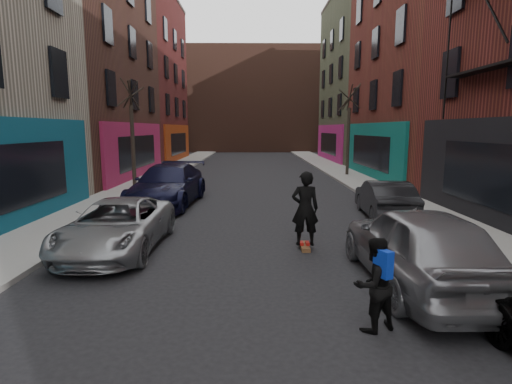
{
  "coord_description": "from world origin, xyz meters",
  "views": [
    {
      "loc": [
        -0.12,
        -2.44,
        3.15
      ],
      "look_at": [
        -0.03,
        7.29,
        1.6
      ],
      "focal_mm": 28.0,
      "sensor_mm": 36.0,
      "label": 1
    }
  ],
  "objects_px": {
    "tree_right_far": "(349,123)",
    "skateboarder": "(305,208)",
    "skateboard": "(304,246)",
    "parked_left_far": "(117,226)",
    "parked_right_far": "(418,245)",
    "parked_left_end": "(168,185)",
    "parked_right_end": "(385,199)",
    "pedestrian": "(374,284)",
    "tree_left_far": "(132,124)"
  },
  "relations": [
    {
      "from": "parked_right_end",
      "to": "skateboarder",
      "type": "distance_m",
      "value": 5.02
    },
    {
      "from": "parked_left_end",
      "to": "skateboarder",
      "type": "distance_m",
      "value": 7.88
    },
    {
      "from": "parked_left_end",
      "to": "tree_right_far",
      "type": "bearing_deg",
      "value": 49.81
    },
    {
      "from": "parked_left_far",
      "to": "skateboarder",
      "type": "xyz_separation_m",
      "value": [
        4.89,
        0.11,
        0.42
      ]
    },
    {
      "from": "parked_right_end",
      "to": "pedestrian",
      "type": "height_order",
      "value": "pedestrian"
    },
    {
      "from": "tree_left_far",
      "to": "parked_right_far",
      "type": "height_order",
      "value": "tree_left_far"
    },
    {
      "from": "parked_left_end",
      "to": "skateboard",
      "type": "bearing_deg",
      "value": -47.47
    },
    {
      "from": "skateboard",
      "to": "pedestrian",
      "type": "relative_size",
      "value": 0.53
    },
    {
      "from": "parked_right_end",
      "to": "skateboard",
      "type": "xyz_separation_m",
      "value": [
        -3.34,
        -3.72,
        -0.62
      ]
    },
    {
      "from": "tree_left_far",
      "to": "parked_left_far",
      "type": "xyz_separation_m",
      "value": [
        2.57,
        -10.32,
        -2.72
      ]
    },
    {
      "from": "parked_right_end",
      "to": "skateboarder",
      "type": "relative_size",
      "value": 2.07
    },
    {
      "from": "parked_right_far",
      "to": "skateboard",
      "type": "distance_m",
      "value": 3.29
    },
    {
      "from": "parked_left_far",
      "to": "parked_right_end",
      "type": "relative_size",
      "value": 1.16
    },
    {
      "from": "tree_left_far",
      "to": "tree_right_far",
      "type": "xyz_separation_m",
      "value": [
        12.4,
        6.0,
        0.15
      ]
    },
    {
      "from": "parked_right_far",
      "to": "skateboarder",
      "type": "distance_m",
      "value": 3.21
    },
    {
      "from": "tree_right_far",
      "to": "skateboard",
      "type": "bearing_deg",
      "value": -106.95
    },
    {
      "from": "skateboard",
      "to": "skateboarder",
      "type": "xyz_separation_m",
      "value": [
        0.0,
        0.0,
        1.03
      ]
    },
    {
      "from": "pedestrian",
      "to": "skateboard",
      "type": "bearing_deg",
      "value": -107.08
    },
    {
      "from": "pedestrian",
      "to": "tree_left_far",
      "type": "bearing_deg",
      "value": -85.13
    },
    {
      "from": "parked_right_far",
      "to": "pedestrian",
      "type": "bearing_deg",
      "value": 50.86
    },
    {
      "from": "tree_left_far",
      "to": "parked_right_end",
      "type": "xyz_separation_m",
      "value": [
        10.8,
        -6.49,
        -2.71
      ]
    },
    {
      "from": "parked_left_far",
      "to": "parked_right_far",
      "type": "distance_m",
      "value": 7.25
    },
    {
      "from": "pedestrian",
      "to": "parked_right_far",
      "type": "bearing_deg",
      "value": -152.19
    },
    {
      "from": "tree_right_far",
      "to": "pedestrian",
      "type": "bearing_deg",
      "value": -102.15
    },
    {
      "from": "tree_right_far",
      "to": "pedestrian",
      "type": "height_order",
      "value": "tree_right_far"
    },
    {
      "from": "skateboarder",
      "to": "tree_left_far",
      "type": "bearing_deg",
      "value": -54.12
    },
    {
      "from": "tree_left_far",
      "to": "skateboard",
      "type": "xyz_separation_m",
      "value": [
        7.46,
        -10.21,
        -3.33
      ]
    },
    {
      "from": "tree_left_far",
      "to": "parked_right_far",
      "type": "relative_size",
      "value": 1.33
    },
    {
      "from": "parked_left_far",
      "to": "pedestrian",
      "type": "xyz_separation_m",
      "value": [
        5.41,
        -4.23,
        0.1
      ]
    },
    {
      "from": "parked_right_end",
      "to": "skateboarder",
      "type": "height_order",
      "value": "skateboarder"
    },
    {
      "from": "parked_right_end",
      "to": "tree_right_far",
      "type": "bearing_deg",
      "value": -92.77
    },
    {
      "from": "parked_right_far",
      "to": "tree_right_far",
      "type": "bearing_deg",
      "value": -99.89
    },
    {
      "from": "tree_left_far",
      "to": "parked_left_end",
      "type": "distance_m",
      "value": 5.42
    },
    {
      "from": "parked_left_far",
      "to": "tree_right_far",
      "type": "bearing_deg",
      "value": 59.47
    },
    {
      "from": "skateboarder",
      "to": "tree_right_far",
      "type": "bearing_deg",
      "value": -107.22
    },
    {
      "from": "tree_right_far",
      "to": "pedestrian",
      "type": "xyz_separation_m",
      "value": [
        -4.43,
        -20.55,
        -2.77
      ]
    },
    {
      "from": "tree_left_far",
      "to": "parked_left_end",
      "type": "bearing_deg",
      "value": -57.42
    },
    {
      "from": "parked_left_far",
      "to": "parked_left_end",
      "type": "relative_size",
      "value": 0.82
    },
    {
      "from": "tree_left_far",
      "to": "parked_left_end",
      "type": "height_order",
      "value": "tree_left_far"
    },
    {
      "from": "tree_left_far",
      "to": "pedestrian",
      "type": "bearing_deg",
      "value": -61.28
    },
    {
      "from": "skateboard",
      "to": "pedestrian",
      "type": "height_order",
      "value": "pedestrian"
    },
    {
      "from": "parked_left_far",
      "to": "parked_right_far",
      "type": "relative_size",
      "value": 0.97
    },
    {
      "from": "tree_right_far",
      "to": "skateboarder",
      "type": "relative_size",
      "value": 3.46
    },
    {
      "from": "tree_right_far",
      "to": "parked_right_far",
      "type": "height_order",
      "value": "tree_right_far"
    },
    {
      "from": "parked_right_far",
      "to": "skateboard",
      "type": "relative_size",
      "value": 6.13
    },
    {
      "from": "parked_right_end",
      "to": "skateboarder",
      "type": "bearing_deg",
      "value": 52.59
    },
    {
      "from": "skateboard",
      "to": "pedestrian",
      "type": "bearing_deg",
      "value": -83.5
    },
    {
      "from": "tree_left_far",
      "to": "tree_right_far",
      "type": "relative_size",
      "value": 0.96
    },
    {
      "from": "parked_left_far",
      "to": "skateboard",
      "type": "xyz_separation_m",
      "value": [
        4.89,
        0.11,
        -0.61
      ]
    },
    {
      "from": "parked_left_end",
      "to": "parked_right_end",
      "type": "relative_size",
      "value": 1.42
    }
  ]
}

